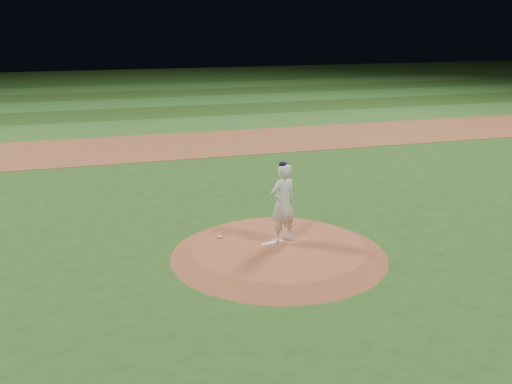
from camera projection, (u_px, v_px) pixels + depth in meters
ground at (279, 255)px, 14.55m from camera, size 120.00×120.00×0.00m
infield_dirt_band at (183, 145)px, 27.37m from camera, size 70.00×6.00×0.02m
outfield_stripe_0 at (167, 126)px, 32.41m from camera, size 70.00×5.00×0.02m
outfield_stripe_1 at (155, 113)px, 36.99m from camera, size 70.00×5.00×0.02m
outfield_stripe_2 at (146, 102)px, 41.57m from camera, size 70.00×5.00×0.02m
outfield_stripe_3 at (139, 94)px, 46.15m from camera, size 70.00×5.00×0.02m
outfield_stripe_4 at (134, 88)px, 50.73m from camera, size 70.00×5.00×0.02m
outfield_stripe_5 at (129, 82)px, 55.31m from camera, size 70.00×5.00×0.02m
pitchers_mound at (279, 250)px, 14.51m from camera, size 5.50×5.50×0.25m
pitching_rubber at (272, 243)px, 14.63m from camera, size 0.62×0.30×0.03m
rosin_bag at (219, 237)px, 14.99m from camera, size 0.13×0.13×0.07m
pitcher_on_mound at (283, 203)px, 14.48m from camera, size 0.87×0.71×2.12m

